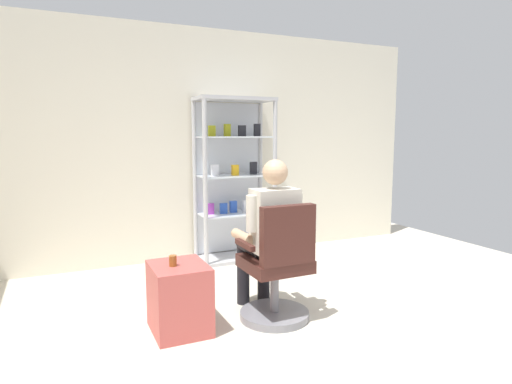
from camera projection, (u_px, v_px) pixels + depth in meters
name	position (u px, v px, depth m)	size (l,w,h in m)	color
ground_plane	(340.00, 381.00, 2.64)	(7.20, 7.20, 0.00)	beige
back_wall	(194.00, 145.00, 5.17)	(6.00, 0.10, 2.70)	silver
display_cabinet_main	(233.00, 178.00, 5.17)	(0.90, 0.45, 1.90)	#B7B7BC
office_chair	(278.00, 273.00, 3.45)	(0.56, 0.56, 0.96)	slate
seated_shopkeeper	(269.00, 230.00, 3.55)	(0.49, 0.57, 1.29)	black
storage_crate	(179.00, 298.00, 3.29)	(0.41, 0.47, 0.52)	#B24C47
tea_glass	(173.00, 261.00, 3.22)	(0.06, 0.06, 0.08)	brown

